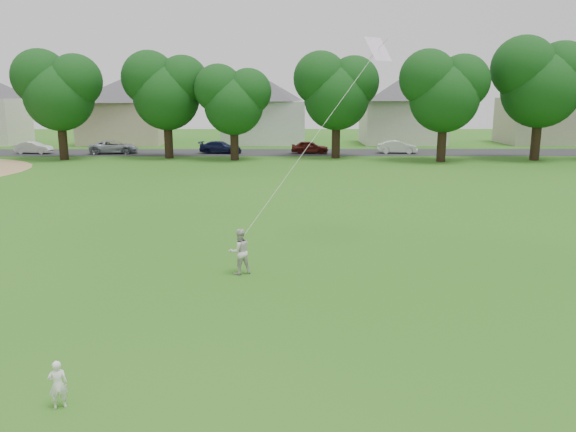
{
  "coord_description": "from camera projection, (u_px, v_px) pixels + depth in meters",
  "views": [
    {
      "loc": [
        2.31,
        -13.26,
        5.62
      ],
      "look_at": [
        2.43,
        2.0,
        2.3
      ],
      "focal_mm": 35.0,
      "sensor_mm": 36.0,
      "label": 1
    }
  ],
  "objects": [
    {
      "name": "toddler",
      "position": [
        58.0,
        384.0,
        10.18
      ],
      "size": [
        0.39,
        0.32,
        0.93
      ],
      "primitive_type": "imported",
      "rotation": [
        0.0,
        0.0,
        3.49
      ],
      "color": "white",
      "rests_on": "ground"
    },
    {
      "name": "tree_row",
      "position": [
        298.0,
        84.0,
        47.42
      ],
      "size": [
        81.02,
        8.82,
        10.73
      ],
      "color": "black",
      "rests_on": "ground"
    },
    {
      "name": "street",
      "position": [
        260.0,
        152.0,
        55.17
      ],
      "size": [
        90.0,
        7.0,
        0.01
      ],
      "primitive_type": "cube",
      "color": "#2D2D30",
      "rests_on": "ground"
    },
    {
      "name": "parked_cars",
      "position": [
        162.0,
        147.0,
        53.99
      ],
      "size": [
        47.53,
        2.66,
        1.29
      ],
      "color": "black",
      "rests_on": "ground"
    },
    {
      "name": "kite",
      "position": [
        314.0,
        139.0,
        19.03
      ],
      "size": [
        3.04,
        2.56,
        8.79
      ],
      "color": "white",
      "rests_on": "ground"
    },
    {
      "name": "house_row",
      "position": [
        267.0,
        102.0,
        63.95
      ],
      "size": [
        76.09,
        13.39,
        9.5
      ],
      "color": "white",
      "rests_on": "ground"
    },
    {
      "name": "older_boy",
      "position": [
        240.0,
        251.0,
        17.79
      ],
      "size": [
        0.89,
        0.81,
        1.47
      ],
      "primitive_type": "imported",
      "rotation": [
        0.0,
        0.0,
        3.59
      ],
      "color": "silver",
      "rests_on": "ground"
    },
    {
      "name": "ground",
      "position": [
        192.0,
        322.0,
        14.13
      ],
      "size": [
        160.0,
        160.0,
        0.0
      ],
      "primitive_type": "plane",
      "color": "#256316",
      "rests_on": "ground"
    }
  ]
}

